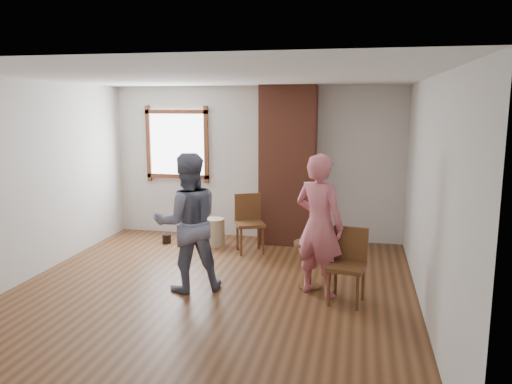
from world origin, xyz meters
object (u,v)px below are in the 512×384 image
at_px(side_table, 310,257).
at_px(person_pink, 319,225).
at_px(stoneware_crock, 214,232).
at_px(dining_chair_right, 348,261).
at_px(dining_chair_left, 249,220).
at_px(man, 188,223).

xyz_separation_m(side_table, person_pink, (0.13, -0.19, 0.47)).
distance_m(stoneware_crock, dining_chair_right, 2.95).
bearing_deg(dining_chair_right, dining_chair_left, 143.21).
bearing_deg(dining_chair_right, stoneware_crock, 149.91).
height_order(stoneware_crock, dining_chair_right, dining_chair_right).
distance_m(side_table, person_pink, 0.52).
relative_size(dining_chair_left, person_pink, 0.52).
relative_size(dining_chair_left, dining_chair_right, 1.03).
bearing_deg(dining_chair_left, side_table, -75.64).
bearing_deg(stoneware_crock, dining_chair_right, -41.11).
bearing_deg(stoneware_crock, person_pink, -44.02).
distance_m(stoneware_crock, side_table, 2.37).
xyz_separation_m(dining_chair_right, person_pink, (-0.36, 0.14, 0.38)).
bearing_deg(person_pink, stoneware_crock, -18.10).
bearing_deg(side_table, person_pink, -56.70).
height_order(dining_chair_left, man, man).
bearing_deg(stoneware_crock, man, -82.55).
xyz_separation_m(dining_chair_right, side_table, (-0.49, 0.33, -0.09)).
bearing_deg(side_table, dining_chair_left, 127.80).
height_order(dining_chair_right, man, man).
height_order(stoneware_crock, person_pink, person_pink).
relative_size(dining_chair_right, side_table, 1.46).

